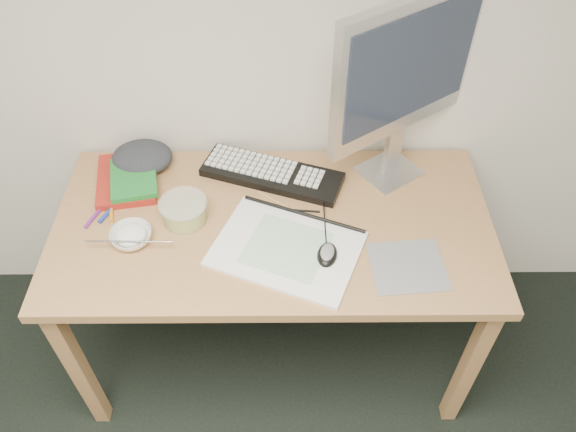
# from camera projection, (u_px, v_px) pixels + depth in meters

# --- Properties ---
(desk) EXTENTS (1.40, 0.70, 0.75)m
(desk) POSITION_uv_depth(u_px,v_px,m) (273.00, 239.00, 1.85)
(desk) COLOR #A3794B
(desk) RESTS_ON ground
(mousepad) EXTENTS (0.23, 0.22, 0.00)m
(mousepad) POSITION_uv_depth(u_px,v_px,m) (408.00, 266.00, 1.66)
(mousepad) COLOR slate
(mousepad) RESTS_ON desk
(sketchpad) EXTENTS (0.51, 0.44, 0.01)m
(sketchpad) POSITION_uv_depth(u_px,v_px,m) (287.00, 249.00, 1.70)
(sketchpad) COLOR white
(sketchpad) RESTS_ON desk
(keyboard) EXTENTS (0.50, 0.30, 0.03)m
(keyboard) POSITION_uv_depth(u_px,v_px,m) (272.00, 174.00, 1.92)
(keyboard) COLOR black
(keyboard) RESTS_ON desk
(monitor) EXTENTS (0.47, 0.34, 0.63)m
(monitor) POSITION_uv_depth(u_px,v_px,m) (406.00, 73.00, 1.66)
(monitor) COLOR silver
(monitor) RESTS_ON desk
(mouse) EXTENTS (0.08, 0.11, 0.03)m
(mouse) POSITION_uv_depth(u_px,v_px,m) (327.00, 252.00, 1.67)
(mouse) COLOR black
(mouse) RESTS_ON sketchpad
(rice_bowl) EXTENTS (0.13, 0.13, 0.04)m
(rice_bowl) POSITION_uv_depth(u_px,v_px,m) (131.00, 237.00, 1.72)
(rice_bowl) COLOR silver
(rice_bowl) RESTS_ON desk
(chopsticks) EXTENTS (0.25, 0.02, 0.02)m
(chopsticks) POSITION_uv_depth(u_px,v_px,m) (129.00, 242.00, 1.68)
(chopsticks) COLOR #BEBDC0
(chopsticks) RESTS_ON rice_bowl
(fruit_tub) EXTENTS (0.18, 0.18, 0.07)m
(fruit_tub) POSITION_uv_depth(u_px,v_px,m) (184.00, 211.00, 1.77)
(fruit_tub) COLOR #CFD24A
(fruit_tub) RESTS_ON desk
(book_red) EXTENTS (0.23, 0.29, 0.03)m
(book_red) POSITION_uv_depth(u_px,v_px,m) (127.00, 179.00, 1.91)
(book_red) COLOR maroon
(book_red) RESTS_ON desk
(book_green) EXTENTS (0.19, 0.23, 0.02)m
(book_green) POSITION_uv_depth(u_px,v_px,m) (134.00, 178.00, 1.88)
(book_green) COLOR #1C702A
(book_green) RESTS_ON book_red
(cloth_lump) EXTENTS (0.19, 0.17, 0.07)m
(cloth_lump) POSITION_uv_depth(u_px,v_px,m) (142.00, 158.00, 1.95)
(cloth_lump) COLOR #282C30
(cloth_lump) RESTS_ON desk
(pencil_pink) EXTENTS (0.15, 0.09, 0.01)m
(pencil_pink) POSITION_uv_depth(u_px,v_px,m) (258.00, 216.00, 1.80)
(pencil_pink) COLOR pink
(pencil_pink) RESTS_ON desk
(pencil_tan) EXTENTS (0.13, 0.11, 0.01)m
(pencil_tan) POSITION_uv_depth(u_px,v_px,m) (278.00, 202.00, 1.84)
(pencil_tan) COLOR tan
(pencil_tan) RESTS_ON desk
(pencil_black) EXTENTS (0.19, 0.02, 0.01)m
(pencil_black) POSITION_uv_depth(u_px,v_px,m) (291.00, 210.00, 1.82)
(pencil_black) COLOR black
(pencil_black) RESTS_ON desk
(marker_blue) EXTENTS (0.07, 0.14, 0.01)m
(marker_blue) POSITION_uv_depth(u_px,v_px,m) (113.00, 208.00, 1.82)
(marker_blue) COLOR #1C3498
(marker_blue) RESTS_ON desk
(marker_orange) EXTENTS (0.04, 0.14, 0.01)m
(marker_orange) POSITION_uv_depth(u_px,v_px,m) (111.00, 206.00, 1.83)
(marker_orange) COLOR orange
(marker_orange) RESTS_ON desk
(marker_purple) EXTENTS (0.06, 0.13, 0.01)m
(marker_purple) POSITION_uv_depth(u_px,v_px,m) (96.00, 214.00, 1.81)
(marker_purple) COLOR #71217C
(marker_purple) RESTS_ON desk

